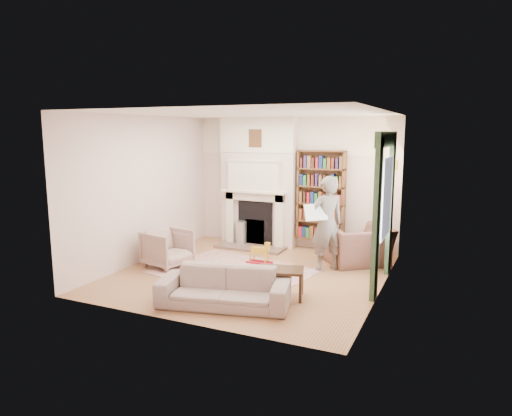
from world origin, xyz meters
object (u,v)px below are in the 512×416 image
at_px(paraffin_heater, 241,233).
at_px(rocking_horse, 259,253).
at_px(armchair_reading, 358,245).
at_px(bookcase, 321,195).
at_px(sofa, 224,288).
at_px(coffee_table, 280,283).
at_px(armchair_left, 168,248).
at_px(man_reading, 327,224).

height_order(paraffin_heater, rocking_horse, paraffin_heater).
bearing_deg(armchair_reading, bookcase, -75.21).
bearing_deg(sofa, paraffin_heater, 98.50).
bearing_deg(coffee_table, paraffin_heater, 110.88).
relative_size(bookcase, rocking_horse, 3.74).
relative_size(armchair_left, man_reading, 0.44).
height_order(sofa, rocking_horse, sofa).
relative_size(armchair_left, sofa, 0.40).
relative_size(armchair_left, coffee_table, 1.08).
bearing_deg(armchair_reading, armchair_left, -11.63).
distance_m(coffee_table, rocking_horse, 1.79).
xyz_separation_m(armchair_left, sofa, (1.89, -1.31, -0.07)).
xyz_separation_m(sofa, man_reading, (0.87, 2.30, 0.59)).
relative_size(paraffin_heater, rocking_horse, 1.11).
bearing_deg(bookcase, armchair_reading, -37.27).
distance_m(coffee_table, paraffin_heater, 3.24).
xyz_separation_m(man_reading, paraffin_heater, (-2.19, 0.96, -0.59)).
height_order(armchair_reading, coffee_table, armchair_reading).
bearing_deg(rocking_horse, sofa, -79.36).
bearing_deg(armchair_left, coffee_table, -92.63).
bearing_deg(paraffin_heater, armchair_left, -106.42).
bearing_deg(bookcase, rocking_horse, -117.00).
height_order(armchair_left, paraffin_heater, armchair_left).
bearing_deg(sofa, armchair_reading, 52.02).
xyz_separation_m(armchair_reading, rocking_horse, (-1.71, -0.75, -0.15)).
relative_size(armchair_reading, sofa, 0.59).
bearing_deg(paraffin_heater, bookcase, 12.12).
relative_size(bookcase, sofa, 0.98).
bearing_deg(paraffin_heater, man_reading, -23.79).
xyz_separation_m(armchair_reading, paraffin_heater, (-2.64, 0.36, -0.09)).
xyz_separation_m(bookcase, man_reading, (0.50, -1.33, -0.31)).
height_order(armchair_left, man_reading, man_reading).
xyz_separation_m(man_reading, coffee_table, (-0.26, -1.64, -0.64)).
xyz_separation_m(coffee_table, rocking_horse, (-1.00, 1.49, -0.01)).
xyz_separation_m(bookcase, coffee_table, (0.25, -2.97, -0.95)).
height_order(sofa, coffee_table, sofa).
relative_size(coffee_table, rocking_horse, 1.42).
distance_m(armchair_left, man_reading, 2.98).
distance_m(armchair_reading, paraffin_heater, 2.67).
bearing_deg(armchair_reading, coffee_table, 34.55).
bearing_deg(armchair_left, bookcase, -32.32).
distance_m(bookcase, man_reading, 1.45).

